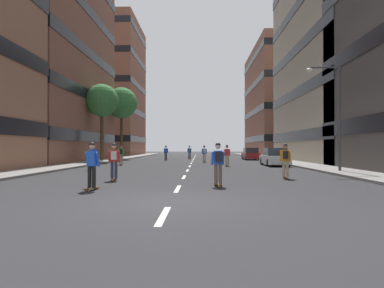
{
  "coord_description": "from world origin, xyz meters",
  "views": [
    {
      "loc": [
        0.85,
        -9.77,
        1.6
      ],
      "look_at": [
        0.0,
        25.88,
        1.92
      ],
      "focal_mm": 31.33,
      "sensor_mm": 36.0,
      "label": 1
    }
  ],
  "objects_px": {
    "skater_7": "(218,161)",
    "parked_car_mid": "(251,154)",
    "skater_3": "(285,158)",
    "skater_4": "(204,153)",
    "street_tree_near": "(102,101)",
    "skater_2": "(114,159)",
    "skater_0": "(92,164)",
    "skater_8": "(121,154)",
    "skater_1": "(166,152)",
    "skater_5": "(93,156)",
    "streetlamp_right": "(334,106)",
    "street_tree_mid": "(122,103)",
    "skater_9": "(227,154)",
    "parked_car_near": "(275,158)",
    "skater_6": "(190,151)"
  },
  "relations": [
    {
      "from": "skater_1",
      "to": "skater_2",
      "type": "height_order",
      "value": "same"
    },
    {
      "from": "skater_0",
      "to": "skater_8",
      "type": "relative_size",
      "value": 1.0
    },
    {
      "from": "skater_0",
      "to": "skater_7",
      "type": "distance_m",
      "value": 4.92
    },
    {
      "from": "skater_5",
      "to": "parked_car_mid",
      "type": "bearing_deg",
      "value": 53.25
    },
    {
      "from": "street_tree_near",
      "to": "skater_8",
      "type": "relative_size",
      "value": 4.65
    },
    {
      "from": "skater_3",
      "to": "skater_5",
      "type": "bearing_deg",
      "value": 151.54
    },
    {
      "from": "street_tree_mid",
      "to": "parked_car_mid",
      "type": "bearing_deg",
      "value": -9.66
    },
    {
      "from": "skater_7",
      "to": "parked_car_mid",
      "type": "bearing_deg",
      "value": 78.86
    },
    {
      "from": "street_tree_near",
      "to": "skater_2",
      "type": "bearing_deg",
      "value": -72.01
    },
    {
      "from": "street_tree_mid",
      "to": "skater_0",
      "type": "xyz_separation_m",
      "value": [
        6.63,
        -32.73,
        -6.54
      ]
    },
    {
      "from": "skater_0",
      "to": "skater_8",
      "type": "distance_m",
      "value": 17.32
    },
    {
      "from": "skater_3",
      "to": "skater_5",
      "type": "distance_m",
      "value": 13.52
    },
    {
      "from": "skater_4",
      "to": "skater_9",
      "type": "bearing_deg",
      "value": -75.88
    },
    {
      "from": "parked_car_near",
      "to": "skater_9",
      "type": "relative_size",
      "value": 2.47
    },
    {
      "from": "skater_6",
      "to": "skater_8",
      "type": "height_order",
      "value": "same"
    },
    {
      "from": "street_tree_near",
      "to": "streetlamp_right",
      "type": "relative_size",
      "value": 1.27
    },
    {
      "from": "skater_2",
      "to": "skater_6",
      "type": "relative_size",
      "value": 1.0
    },
    {
      "from": "skater_4",
      "to": "skater_1",
      "type": "bearing_deg",
      "value": 129.32
    },
    {
      "from": "skater_0",
      "to": "skater_3",
      "type": "height_order",
      "value": "same"
    },
    {
      "from": "skater_0",
      "to": "skater_1",
      "type": "relative_size",
      "value": 1.0
    },
    {
      "from": "parked_car_near",
      "to": "streetlamp_right",
      "type": "relative_size",
      "value": 0.68
    },
    {
      "from": "skater_0",
      "to": "skater_5",
      "type": "distance_m",
      "value": 11.77
    },
    {
      "from": "parked_car_near",
      "to": "skater_5",
      "type": "height_order",
      "value": "skater_5"
    },
    {
      "from": "skater_3",
      "to": "skater_4",
      "type": "distance_m",
      "value": 18.41
    },
    {
      "from": "skater_1",
      "to": "skater_2",
      "type": "distance_m",
      "value": 24.86
    },
    {
      "from": "parked_car_near",
      "to": "skater_6",
      "type": "distance_m",
      "value": 17.68
    },
    {
      "from": "skater_0",
      "to": "skater_4",
      "type": "bearing_deg",
      "value": 78.94
    },
    {
      "from": "skater_7",
      "to": "skater_8",
      "type": "height_order",
      "value": "same"
    },
    {
      "from": "skater_1",
      "to": "skater_7",
      "type": "relative_size",
      "value": 1.0
    },
    {
      "from": "skater_0",
      "to": "skater_1",
      "type": "xyz_separation_m",
      "value": [
        -0.17,
        28.41,
        0.03
      ]
    },
    {
      "from": "streetlamp_right",
      "to": "parked_car_mid",
      "type": "bearing_deg",
      "value": 95.19
    },
    {
      "from": "skater_1",
      "to": "skater_5",
      "type": "height_order",
      "value": "same"
    },
    {
      "from": "skater_0",
      "to": "skater_6",
      "type": "xyz_separation_m",
      "value": [
        2.61,
        32.26,
        0.03
      ]
    },
    {
      "from": "streetlamp_right",
      "to": "skater_5",
      "type": "xyz_separation_m",
      "value": [
        -15.84,
        2.6,
        -3.15
      ]
    },
    {
      "from": "streetlamp_right",
      "to": "skater_4",
      "type": "bearing_deg",
      "value": 118.96
    },
    {
      "from": "street_tree_mid",
      "to": "skater_2",
      "type": "xyz_separation_m",
      "value": [
        6.53,
        -29.18,
        -6.51
      ]
    },
    {
      "from": "skater_2",
      "to": "skater_3",
      "type": "height_order",
      "value": "same"
    },
    {
      "from": "streetlamp_right",
      "to": "skater_3",
      "type": "distance_m",
      "value": 6.34
    },
    {
      "from": "parked_car_near",
      "to": "parked_car_mid",
      "type": "relative_size",
      "value": 1.0
    },
    {
      "from": "skater_8",
      "to": "skater_5",
      "type": "bearing_deg",
      "value": -95.73
    },
    {
      "from": "street_tree_mid",
      "to": "skater_9",
      "type": "height_order",
      "value": "street_tree_mid"
    },
    {
      "from": "streetlamp_right",
      "to": "skater_8",
      "type": "height_order",
      "value": "streetlamp_right"
    },
    {
      "from": "skater_2",
      "to": "skater_5",
      "type": "distance_m",
      "value": 8.41
    },
    {
      "from": "skater_3",
      "to": "skater_4",
      "type": "height_order",
      "value": "same"
    },
    {
      "from": "skater_0",
      "to": "parked_car_near",
      "type": "bearing_deg",
      "value": 57.69
    },
    {
      "from": "skater_7",
      "to": "street_tree_near",
      "type": "bearing_deg",
      "value": 116.96
    },
    {
      "from": "skater_5",
      "to": "skater_3",
      "type": "bearing_deg",
      "value": -28.46
    },
    {
      "from": "skater_0",
      "to": "parked_car_mid",
      "type": "bearing_deg",
      "value": 70.86
    },
    {
      "from": "street_tree_near",
      "to": "skater_3",
      "type": "relative_size",
      "value": 4.65
    },
    {
      "from": "skater_5",
      "to": "parked_car_near",
      "type": "bearing_deg",
      "value": 20.35
    }
  ]
}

